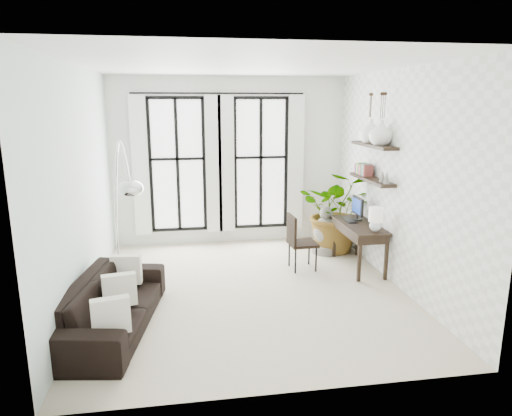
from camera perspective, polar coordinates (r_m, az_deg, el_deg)
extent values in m
plane|color=beige|center=(6.87, -0.99, -10.19)|extent=(5.00, 5.00, 0.00)
plane|color=white|center=(6.34, -1.10, 17.47)|extent=(5.00, 5.00, 0.00)
plane|color=silver|center=(6.50, -21.10, 2.33)|extent=(0.00, 5.00, 5.00)
plane|color=white|center=(7.08, 17.34, 3.42)|extent=(0.00, 5.00, 5.00)
plane|color=white|center=(8.87, -3.29, 5.82)|extent=(4.50, 0.00, 4.50)
cube|color=white|center=(8.80, -9.78, 5.27)|extent=(1.00, 0.02, 2.50)
cube|color=white|center=(8.74, -14.27, 5.00)|extent=(0.30, 0.04, 2.60)
cube|color=white|center=(8.72, -5.30, 5.33)|extent=(0.30, 0.04, 2.60)
cube|color=white|center=(8.93, 0.58, 5.56)|extent=(1.00, 0.02, 2.50)
cube|color=white|center=(8.74, -3.73, 5.38)|extent=(0.30, 0.04, 2.60)
cube|color=white|center=(8.97, 5.00, 5.55)|extent=(0.30, 0.04, 2.60)
cylinder|color=black|center=(8.66, -4.68, 14.11)|extent=(3.20, 0.03, 0.03)
cube|color=black|center=(7.61, 14.24, 3.48)|extent=(0.25, 1.30, 0.05)
cube|color=black|center=(7.54, 14.48, 7.60)|extent=(0.25, 1.30, 0.05)
cube|color=#B12C4D|center=(8.09, 12.77, 4.93)|extent=(0.16, 0.04, 0.18)
cube|color=#3060AA|center=(8.05, 12.89, 4.89)|extent=(0.16, 0.04, 0.18)
cube|color=gold|center=(8.01, 13.01, 4.84)|extent=(0.16, 0.04, 0.18)
cube|color=green|center=(7.97, 13.13, 4.79)|extent=(0.16, 0.04, 0.18)
cube|color=purple|center=(7.93, 13.25, 4.75)|extent=(0.16, 0.04, 0.18)
cube|color=orange|center=(7.89, 13.37, 4.70)|extent=(0.16, 0.03, 0.18)
cube|color=#505050|center=(7.85, 13.49, 4.65)|extent=(0.16, 0.03, 0.18)
cube|color=teal|center=(7.80, 13.62, 4.60)|extent=(0.16, 0.03, 0.18)
cube|color=gray|center=(7.76, 13.74, 4.55)|extent=(0.16, 0.03, 0.18)
cube|color=brown|center=(7.72, 13.87, 4.50)|extent=(0.16, 0.03, 0.18)
cone|color=gray|center=(7.23, 15.53, 3.84)|extent=(0.10, 0.10, 0.18)
cone|color=gray|center=(7.09, 16.02, 3.65)|extent=(0.10, 0.10, 0.18)
imported|color=black|center=(5.93, -17.55, -11.38)|extent=(1.19, 2.31, 0.64)
cube|color=beige|center=(5.21, -17.69, -12.73)|extent=(0.40, 0.12, 0.40)
cube|color=beige|center=(5.84, -16.69, -9.78)|extent=(0.40, 0.12, 0.40)
cube|color=beige|center=(6.49, -15.90, -7.40)|extent=(0.40, 0.12, 0.40)
imported|color=#2D7228|center=(8.52, 10.24, -0.36)|extent=(1.71, 1.60, 1.53)
cube|color=black|center=(7.70, 12.84, -2.10)|extent=(0.54, 1.29, 0.04)
cube|color=black|center=(7.72, 12.67, -2.74)|extent=(0.50, 1.23, 0.12)
cube|color=black|center=(7.21, 12.80, -6.28)|extent=(0.05, 0.05, 0.71)
cube|color=black|center=(7.38, 15.97, -6.02)|extent=(0.05, 0.05, 0.71)
cube|color=black|center=(8.27, 9.79, -3.64)|extent=(0.05, 0.05, 0.71)
cube|color=black|center=(8.41, 12.60, -3.47)|extent=(0.05, 0.05, 0.71)
cube|color=black|center=(7.88, 12.61, 0.28)|extent=(0.04, 0.42, 0.30)
cube|color=navy|center=(7.87, 12.44, 0.27)|extent=(0.00, 0.36, 0.24)
cube|color=black|center=(7.88, 11.52, -1.46)|extent=(0.15, 0.40, 0.02)
sphere|color=silver|center=(7.25, 14.67, -2.24)|extent=(0.18, 0.18, 0.18)
cylinder|color=white|center=(7.21, 14.76, -0.78)|extent=(0.22, 0.22, 0.22)
cube|color=black|center=(7.59, 5.86, -4.44)|extent=(0.47, 0.47, 0.05)
cube|color=black|center=(7.46, 4.48, -2.75)|extent=(0.07, 0.44, 0.49)
cylinder|color=black|center=(7.46, 4.85, -6.63)|extent=(0.03, 0.03, 0.41)
cylinder|color=black|center=(7.55, 7.46, -6.46)|extent=(0.03, 0.03, 0.41)
cylinder|color=black|center=(7.78, 4.23, -5.77)|extent=(0.03, 0.03, 0.41)
cylinder|color=black|center=(7.87, 6.74, -5.62)|extent=(0.03, 0.03, 0.41)
cylinder|color=silver|center=(7.34, -16.60, -8.82)|extent=(0.34, 0.34, 0.09)
cylinder|color=silver|center=(7.18, -16.84, -5.35)|extent=(0.03, 0.03, 0.94)
ellipsoid|color=silver|center=(5.52, -15.39, 2.36)|extent=(0.30, 0.30, 0.19)
cylinder|color=gray|center=(8.56, 8.62, -5.07)|extent=(0.49, 0.49, 0.15)
ellipsoid|color=gray|center=(8.46, 8.70, -2.87)|extent=(0.44, 0.44, 0.54)
sphere|color=gray|center=(8.37, 8.78, -0.62)|extent=(0.24, 0.24, 0.24)
imported|color=white|center=(7.30, 15.35, 9.09)|extent=(0.37, 0.37, 0.38)
imported|color=white|center=(7.66, 14.12, 9.32)|extent=(0.37, 0.37, 0.38)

